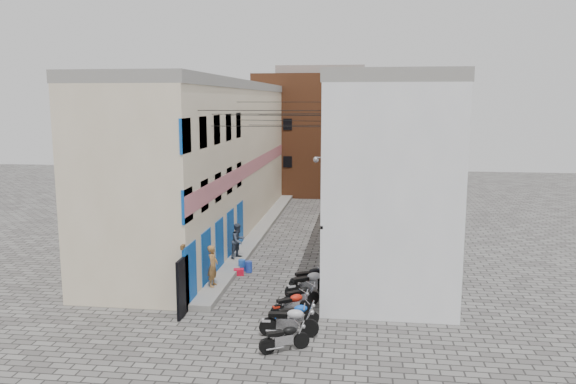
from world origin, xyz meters
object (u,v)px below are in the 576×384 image
at_px(motorcycle_a, 285,337).
at_px(motorcycle_e, 300,295).
at_px(motorcycle_f, 309,282).
at_px(water_jug_far, 242,265).
at_px(motorcycle_d, 292,303).
at_px(motorcycle_g, 310,277).
at_px(motorcycle_b, 289,320).
at_px(motorcycle_c, 296,314).
at_px(red_crate, 239,272).
at_px(water_jug_near, 249,267).
at_px(person_a, 213,266).
at_px(person_b, 238,241).

xyz_separation_m(motorcycle_a, motorcycle_e, (0.08, 3.87, -0.00)).
distance_m(motorcycle_f, water_jug_far, 4.67).
xyz_separation_m(motorcycle_d, motorcycle_g, (0.40, 3.02, 0.06)).
height_order(motorcycle_e, motorcycle_f, motorcycle_f).
relative_size(motorcycle_b, motorcycle_d, 1.17).
xyz_separation_m(motorcycle_c, red_crate, (-3.28, 5.60, -0.35)).
height_order(motorcycle_a, water_jug_far, motorcycle_a).
height_order(motorcycle_g, water_jug_far, motorcycle_g).
relative_size(motorcycle_b, water_jug_near, 3.92).
xyz_separation_m(person_a, water_jug_near, (0.93, 2.84, -0.86)).
bearing_deg(motorcycle_c, motorcycle_g, 154.88).
xyz_separation_m(motorcycle_g, water_jug_far, (-3.42, 2.24, -0.29)).
bearing_deg(person_a, motorcycle_b, -135.12).
bearing_deg(motorcycle_a, motorcycle_c, 147.68).
distance_m(motorcycle_a, motorcycle_d, 2.95).
bearing_deg(motorcycle_c, water_jug_near, -177.58).
relative_size(motorcycle_a, motorcycle_e, 1.00).
bearing_deg(water_jug_near, motorcycle_b, -67.96).
relative_size(motorcycle_e, motorcycle_g, 0.88).
bearing_deg(water_jug_far, motorcycle_g, -33.19).
distance_m(person_b, water_jug_far, 1.61).
relative_size(motorcycle_g, red_crate, 4.21).
distance_m(water_jug_far, red_crate, 0.69).
xyz_separation_m(motorcycle_d, motorcycle_f, (0.43, 2.13, 0.11)).
height_order(motorcycle_f, water_jug_far, motorcycle_f).
bearing_deg(motorcycle_g, person_a, -108.36).
xyz_separation_m(motorcycle_b, motorcycle_f, (0.30, 3.94, 0.03)).
height_order(motorcycle_f, person_a, person_a).
distance_m(motorcycle_a, motorcycle_c, 1.94).
height_order(motorcycle_b, motorcycle_c, motorcycle_b).
xyz_separation_m(motorcycle_b, motorcycle_g, (0.27, 4.82, -0.03)).
relative_size(motorcycle_e, water_jug_far, 3.22).
distance_m(motorcycle_b, person_a, 5.51).
bearing_deg(person_b, person_a, -152.02).
distance_m(motorcycle_e, person_b, 6.75).
bearing_deg(motorcycle_e, person_b, 175.18).
bearing_deg(person_a, motorcycle_e, -106.76).
height_order(motorcycle_e, water_jug_far, motorcycle_e).
distance_m(motorcycle_g, water_jug_near, 3.69).
bearing_deg(water_jug_far, motorcycle_f, -42.17).
xyz_separation_m(motorcycle_c, person_b, (-3.73, 7.56, 0.62)).
relative_size(motorcycle_b, person_b, 1.18).
height_order(person_a, water_jug_near, person_a).
bearing_deg(red_crate, motorcycle_f, -35.34).
bearing_deg(red_crate, motorcycle_c, -59.61).
bearing_deg(red_crate, person_b, 102.85).
height_order(motorcycle_a, motorcycle_g, motorcycle_g).
xyz_separation_m(water_jug_near, red_crate, (-0.37, -0.49, -0.12)).
bearing_deg(water_jug_far, motorcycle_e, -53.29).
xyz_separation_m(person_b, water_jug_far, (0.45, -1.29, -0.85)).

